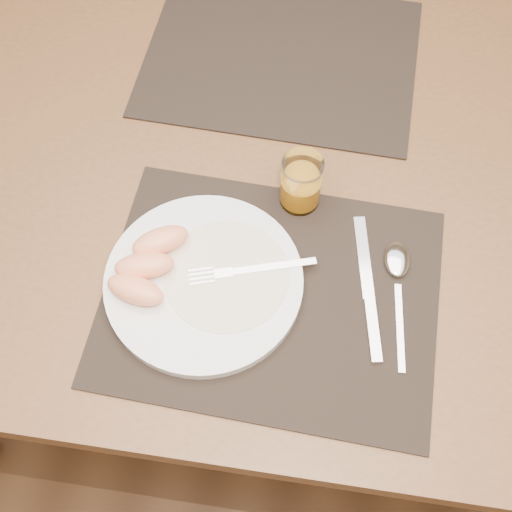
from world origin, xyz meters
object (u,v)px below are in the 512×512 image
Objects in this scene: table at (278,195)px; placemat_near at (271,295)px; plate at (204,281)px; knife at (369,299)px; juice_glass at (301,184)px; fork at (241,271)px; spoon at (397,269)px; placemat_far at (281,57)px.

table is 0.24m from placemat_near.
plate reaches higher than placemat_near.
table is at bearing 125.53° from knife.
juice_glass is at bearing 127.37° from knife.
juice_glass is at bearing -59.21° from table.
fork reaches higher than spoon.
plate is (-0.08, -0.22, 0.10)m from table.
knife is 1.14× the size of spoon.
knife is at bearing -52.63° from juice_glass.
placemat_near is 0.09m from plate.
knife is (0.18, -0.01, -0.02)m from fork.
juice_glass is (-0.15, 0.10, 0.03)m from spoon.
table is 0.24m from placemat_far.
juice_glass is at bearing 54.07° from plate.
placemat_far is 2.05× the size of knife.
placemat_near is 0.17m from juice_glass.
table is at bearing 82.06° from fork.
placemat_near and placemat_far have the same top height.
placemat_far is 0.29m from juice_glass.
juice_glass is at bearing 82.58° from placemat_near.
placemat_far is at bearing 95.55° from placemat_near.
juice_glass is (0.06, -0.28, 0.04)m from placemat_far.
placemat_near is (0.02, -0.22, 0.09)m from table.
knife is at bearing -54.47° from table.
juice_glass is (0.02, 0.16, 0.04)m from placemat_near.
spoon is (0.18, -0.16, 0.09)m from table.
fork is 0.22m from spoon.
juice_glass is (-0.11, 0.15, 0.04)m from knife.
fork is at bearing 20.44° from plate.
fork is at bearing -115.01° from juice_glass.
placemat_far is 0.43m from spoon.
placemat_near is at bearing -25.82° from fork.
plate is 0.05m from fork.
knife is at bearing -125.78° from spoon.
placemat_far is 1.67× the size of plate.
juice_glass reaches higher than spoon.
spoon is (0.21, 0.04, -0.01)m from fork.
placemat_far is 0.44m from plate.
placemat_far is 0.46m from knife.
knife is (0.22, 0.01, -0.01)m from plate.
table is 5.19× the size of plate.
spoon is (0.17, 0.06, 0.01)m from placemat_near.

